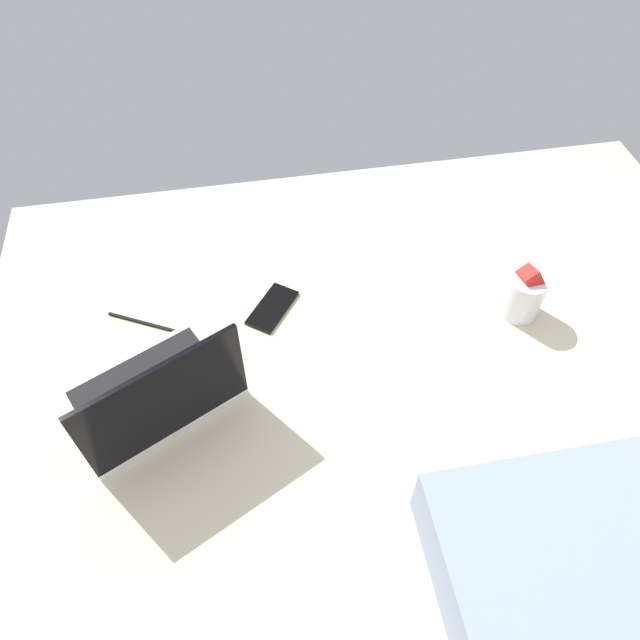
% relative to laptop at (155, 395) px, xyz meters
% --- Properties ---
extents(bed_mattress, '(1.80, 1.40, 0.18)m').
position_rel_laptop_xyz_m(bed_mattress, '(-0.50, -0.01, -0.13)').
color(bed_mattress, beige).
rests_on(bed_mattress, ground).
extents(laptop, '(0.40, 0.35, 0.23)m').
position_rel_laptop_xyz_m(laptop, '(0.00, 0.00, 0.00)').
color(laptop, silver).
rests_on(laptop, bed_mattress).
extents(snack_cup, '(0.09, 0.09, 0.14)m').
position_rel_laptop_xyz_m(snack_cup, '(-0.83, -0.11, 0.01)').
color(snack_cup, silver).
rests_on(snack_cup, bed_mattress).
extents(cell_phone, '(0.14, 0.15, 0.01)m').
position_rel_laptop_xyz_m(cell_phone, '(-0.26, -0.22, -0.04)').
color(cell_phone, black).
rests_on(cell_phone, bed_mattress).
extents(pillow, '(0.52, 0.36, 0.13)m').
position_rel_laptop_xyz_m(pillow, '(-0.72, 0.47, 0.02)').
color(pillow, '#8C9EB7').
rests_on(pillow, bed_mattress).
extents(charger_cable, '(0.15, 0.08, 0.01)m').
position_rel_laptop_xyz_m(charger_cable, '(0.04, -0.23, -0.04)').
color(charger_cable, black).
rests_on(charger_cable, bed_mattress).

